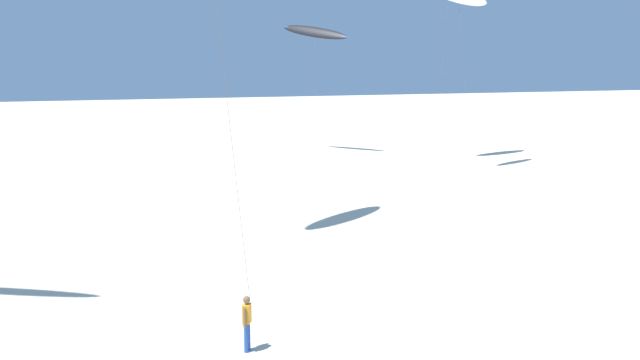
# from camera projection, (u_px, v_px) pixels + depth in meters

# --- Properties ---
(flying_kite_5) EXTENTS (5.09, 10.47, 11.49)m
(flying_kite_5) POSITION_uv_depth(u_px,v_px,m) (315.00, 32.00, 62.95)
(flying_kite_5) COLOR black
(flying_kite_5) RESTS_ON ground
(person_foreground_walker) EXTENTS (0.33, 0.45, 1.64)m
(person_foreground_walker) POSITION_uv_depth(u_px,v_px,m) (247.00, 321.00, 20.62)
(person_foreground_walker) COLOR #284CA3
(person_foreground_walker) RESTS_ON ground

